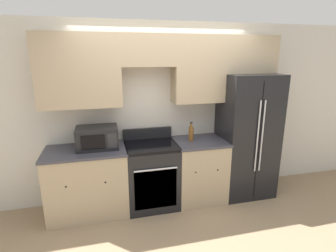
{
  "coord_description": "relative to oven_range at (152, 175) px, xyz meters",
  "views": [
    {
      "loc": [
        -0.85,
        -3.1,
        2.14
      ],
      "look_at": [
        -0.0,
        0.31,
        1.18
      ],
      "focal_mm": 28.0,
      "sensor_mm": 36.0,
      "label": 1
    }
  ],
  "objects": [
    {
      "name": "ground_plane",
      "position": [
        0.24,
        -0.31,
        -0.47
      ],
      "size": [
        12.0,
        12.0,
        0.0
      ],
      "primitive_type": "plane",
      "color": "#937A5B"
    },
    {
      "name": "wall_back",
      "position": [
        0.26,
        0.27,
        1.11
      ],
      "size": [
        8.0,
        0.39,
        2.6
      ],
      "color": "beige",
      "rests_on": "ground_plane"
    },
    {
      "name": "lower_cabinets_left",
      "position": [
        -0.88,
        0.0,
        -0.0
      ],
      "size": [
        1.07,
        0.64,
        0.93
      ],
      "color": "tan",
      "rests_on": "ground_plane"
    },
    {
      "name": "lower_cabinets_right",
      "position": [
        0.72,
        0.0,
        -0.0
      ],
      "size": [
        0.75,
        0.64,
        0.93
      ],
      "color": "tan",
      "rests_on": "ground_plane"
    },
    {
      "name": "oven_range",
      "position": [
        0.0,
        0.0,
        0.0
      ],
      "size": [
        0.72,
        0.65,
        1.09
      ],
      "color": "black",
      "rests_on": "ground_plane"
    },
    {
      "name": "refrigerator",
      "position": [
        1.49,
        0.04,
        0.47
      ],
      "size": [
        0.81,
        0.73,
        1.88
      ],
      "color": "black",
      "rests_on": "ground_plane"
    },
    {
      "name": "microwave",
      "position": [
        -0.72,
        0.04,
        0.6
      ],
      "size": [
        0.54,
        0.39,
        0.29
      ],
      "color": "black",
      "rests_on": "lower_cabinets_left"
    },
    {
      "name": "bottle",
      "position": [
        0.6,
        0.03,
        0.57
      ],
      "size": [
        0.07,
        0.07,
        0.28
      ],
      "color": "brown",
      "rests_on": "lower_cabinets_right"
    }
  ]
}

